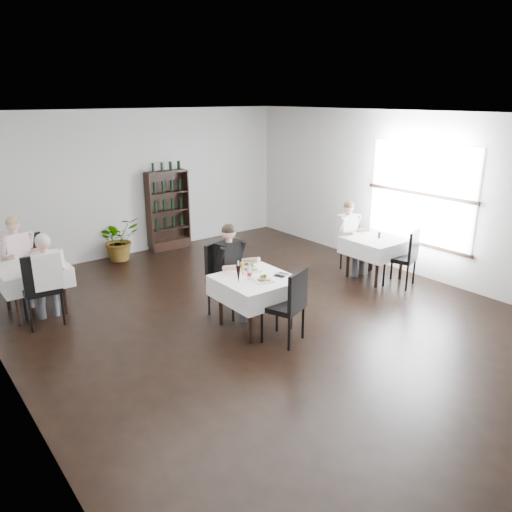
# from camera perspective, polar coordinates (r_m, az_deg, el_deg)

# --- Properties ---
(room_shell) EXTENTS (9.00, 9.00, 9.00)m
(room_shell) POSITION_cam_1_polar(r_m,az_deg,el_deg) (7.08, 1.88, 3.58)
(room_shell) COLOR black
(room_shell) RESTS_ON ground
(window_right) EXTENTS (0.06, 2.30, 1.85)m
(window_right) POSITION_cam_1_polar(r_m,az_deg,el_deg) (9.62, 18.25, 6.52)
(window_right) COLOR white
(window_right) RESTS_ON room_shell
(wine_shelf) EXTENTS (0.90, 0.28, 1.75)m
(wine_shelf) POSITION_cam_1_polar(r_m,az_deg,el_deg) (11.08, -10.01, 5.10)
(wine_shelf) COLOR black
(wine_shelf) RESTS_ON ground
(main_table) EXTENTS (1.03, 1.03, 0.77)m
(main_table) POSITION_cam_1_polar(r_m,az_deg,el_deg) (7.17, -0.05, -3.60)
(main_table) COLOR black
(main_table) RESTS_ON ground
(left_table) EXTENTS (0.98, 0.98, 0.77)m
(left_table) POSITION_cam_1_polar(r_m,az_deg,el_deg) (8.39, -24.15, -1.98)
(left_table) COLOR black
(left_table) RESTS_ON ground
(right_table) EXTENTS (0.98, 0.98, 0.77)m
(right_table) POSITION_cam_1_polar(r_m,az_deg,el_deg) (9.38, 13.51, 1.12)
(right_table) COLOR black
(right_table) RESTS_ON ground
(potted_tree) EXTENTS (0.91, 0.82, 0.90)m
(potted_tree) POSITION_cam_1_polar(r_m,az_deg,el_deg) (10.59, -15.38, 1.90)
(potted_tree) COLOR #2D5E20
(potted_tree) RESTS_ON ground
(main_chair_far) EXTENTS (0.66, 0.66, 1.12)m
(main_chair_far) POSITION_cam_1_polar(r_m,az_deg,el_deg) (7.69, -3.73, -1.98)
(main_chair_far) COLOR black
(main_chair_far) RESTS_ON ground
(main_chair_near) EXTENTS (0.62, 0.62, 1.05)m
(main_chair_near) POSITION_cam_1_polar(r_m,az_deg,el_deg) (6.75, 3.77, -5.23)
(main_chair_near) COLOR black
(main_chair_near) RESTS_ON ground
(left_chair_far) EXTENTS (0.51, 0.52, 1.08)m
(left_chair_far) POSITION_cam_1_polar(r_m,az_deg,el_deg) (9.02, -24.34, -0.71)
(left_chair_far) COLOR black
(left_chair_far) RESTS_ON ground
(left_chair_near) EXTENTS (0.55, 0.55, 1.13)m
(left_chair_near) POSITION_cam_1_polar(r_m,az_deg,el_deg) (7.85, -23.31, -3.02)
(left_chair_near) COLOR black
(left_chair_near) RESTS_ON ground
(right_chair_far) EXTENTS (0.49, 0.50, 0.97)m
(right_chair_far) POSITION_cam_1_polar(r_m,az_deg,el_deg) (9.80, 11.08, 1.60)
(right_chair_far) COLOR black
(right_chair_far) RESTS_ON ground
(right_chair_near) EXTENTS (0.60, 0.61, 1.04)m
(right_chair_near) POSITION_cam_1_polar(r_m,az_deg,el_deg) (9.13, 16.73, 0.19)
(right_chair_near) COLOR black
(right_chair_near) RESTS_ON ground
(diner_main) EXTENTS (0.60, 0.63, 1.44)m
(diner_main) POSITION_cam_1_polar(r_m,az_deg,el_deg) (7.51, -2.70, -0.86)
(diner_main) COLOR #3C3C43
(diner_main) RESTS_ON ground
(diner_left_far) EXTENTS (0.61, 0.65, 1.44)m
(diner_left_far) POSITION_cam_1_polar(r_m,az_deg,el_deg) (8.84, -25.41, 0.27)
(diner_left_far) COLOR #3C3C43
(diner_left_far) RESTS_ON ground
(diner_left_near) EXTENTS (0.56, 0.57, 1.41)m
(diner_left_near) POSITION_cam_1_polar(r_m,az_deg,el_deg) (7.81, -22.86, -1.69)
(diner_left_near) COLOR #3C3C43
(diner_left_near) RESTS_ON ground
(diner_right_far) EXTENTS (0.52, 0.52, 1.37)m
(diner_right_far) POSITION_cam_1_polar(r_m,az_deg,el_deg) (9.59, 10.68, 2.77)
(diner_right_far) COLOR #3C3C43
(diner_right_far) RESTS_ON ground
(plate_far) EXTENTS (0.35, 0.35, 0.09)m
(plate_far) POSITION_cam_1_polar(r_m,az_deg,el_deg) (7.39, -0.68, -1.53)
(plate_far) COLOR white
(plate_far) RESTS_ON main_table
(plate_near) EXTENTS (0.31, 0.31, 0.08)m
(plate_near) POSITION_cam_1_polar(r_m,az_deg,el_deg) (6.99, 0.85, -2.72)
(plate_near) COLOR white
(plate_near) RESTS_ON main_table
(pilsner_dark) EXTENTS (0.07, 0.07, 0.32)m
(pilsner_dark) POSITION_cam_1_polar(r_m,az_deg,el_deg) (6.88, -2.02, -2.06)
(pilsner_dark) COLOR black
(pilsner_dark) RESTS_ON main_table
(pilsner_lager) EXTENTS (0.06, 0.06, 0.28)m
(pilsner_lager) POSITION_cam_1_polar(r_m,az_deg,el_deg) (7.09, -1.57, -1.58)
(pilsner_lager) COLOR gold
(pilsner_lager) RESTS_ON main_table
(coke_bottle) EXTENTS (0.06, 0.06, 0.25)m
(coke_bottle) POSITION_cam_1_polar(r_m,az_deg,el_deg) (7.01, -0.75, -1.94)
(coke_bottle) COLOR silver
(coke_bottle) RESTS_ON main_table
(napkin_cutlery) EXTENTS (0.23, 0.21, 0.02)m
(napkin_cutlery) POSITION_cam_1_polar(r_m,az_deg,el_deg) (7.22, 2.89, -2.16)
(napkin_cutlery) COLOR black
(napkin_cutlery) RESTS_ON main_table
(pepper_mill) EXTENTS (0.05, 0.05, 0.11)m
(pepper_mill) POSITION_cam_1_polar(r_m,az_deg,el_deg) (9.34, 13.91, 2.32)
(pepper_mill) COLOR black
(pepper_mill) RESTS_ON right_table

